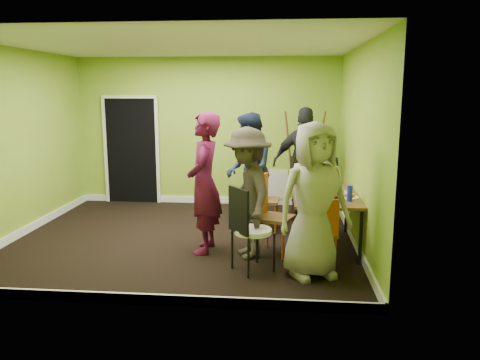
% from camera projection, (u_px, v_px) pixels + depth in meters
% --- Properties ---
extents(ground, '(5.00, 5.00, 0.00)m').
position_uv_depth(ground, '(185.00, 238.00, 7.02)').
color(ground, black).
rests_on(ground, ground).
extents(room_walls, '(5.04, 4.54, 2.82)m').
position_uv_depth(room_walls, '(182.00, 173.00, 6.88)').
color(room_walls, olive).
rests_on(room_walls, ground).
extents(dining_table, '(0.90, 1.50, 0.75)m').
position_uv_depth(dining_table, '(326.00, 198.00, 6.53)').
color(dining_table, black).
rests_on(dining_table, ground).
extents(chair_left_far, '(0.45, 0.45, 1.04)m').
position_uv_depth(chair_left_far, '(259.00, 194.00, 7.31)').
color(chair_left_far, '#D35413').
rests_on(chair_left_far, ground).
extents(chair_left_near, '(0.57, 0.57, 1.07)m').
position_uv_depth(chair_left_near, '(269.00, 210.00, 6.29)').
color(chair_left_near, '#D35413').
rests_on(chair_left_near, ground).
extents(chair_back_end, '(0.60, 0.65, 1.10)m').
position_uv_depth(chair_back_end, '(306.00, 175.00, 7.88)').
color(chair_back_end, '#D35413').
rests_on(chair_back_end, ground).
extents(chair_front_end, '(0.47, 0.47, 0.90)m').
position_uv_depth(chair_front_end, '(321.00, 229.00, 5.72)').
color(chair_front_end, '#D35413').
rests_on(chair_front_end, ground).
extents(chair_bentwood, '(0.58, 0.57, 1.06)m').
position_uv_depth(chair_bentwood, '(248.00, 225.00, 5.61)').
color(chair_bentwood, black).
rests_on(chair_bentwood, ground).
extents(easel, '(0.73, 0.69, 1.83)m').
position_uv_depth(easel, '(304.00, 162.00, 8.43)').
color(easel, brown).
rests_on(easel, ground).
extents(plate_near_left, '(0.24, 0.24, 0.01)m').
position_uv_depth(plate_near_left, '(307.00, 188.00, 6.94)').
color(plate_near_left, white).
rests_on(plate_near_left, dining_table).
extents(plate_near_right, '(0.27, 0.27, 0.01)m').
position_uv_depth(plate_near_right, '(305.00, 200.00, 6.19)').
color(plate_near_right, white).
rests_on(plate_near_right, dining_table).
extents(plate_far_back, '(0.22, 0.22, 0.01)m').
position_uv_depth(plate_far_back, '(325.00, 187.00, 7.02)').
color(plate_far_back, white).
rests_on(plate_far_back, dining_table).
extents(plate_far_front, '(0.24, 0.24, 0.01)m').
position_uv_depth(plate_far_front, '(331.00, 204.00, 5.97)').
color(plate_far_front, white).
rests_on(plate_far_front, dining_table).
extents(plate_wall_back, '(0.27, 0.27, 0.01)m').
position_uv_depth(plate_wall_back, '(339.00, 192.00, 6.64)').
color(plate_wall_back, white).
rests_on(plate_wall_back, dining_table).
extents(plate_wall_front, '(0.26, 0.26, 0.01)m').
position_uv_depth(plate_wall_front, '(349.00, 197.00, 6.33)').
color(plate_wall_front, white).
rests_on(plate_wall_front, dining_table).
extents(thermos, '(0.07, 0.07, 0.24)m').
position_uv_depth(thermos, '(330.00, 187.00, 6.46)').
color(thermos, white).
rests_on(thermos, dining_table).
extents(blue_bottle, '(0.07, 0.07, 0.21)m').
position_uv_depth(blue_bottle, '(350.00, 193.00, 6.10)').
color(blue_bottle, '#192CBF').
rests_on(blue_bottle, dining_table).
extents(orange_bottle, '(0.04, 0.04, 0.07)m').
position_uv_depth(orange_bottle, '(314.00, 189.00, 6.70)').
color(orange_bottle, '#D35413').
rests_on(orange_bottle, dining_table).
extents(glass_mid, '(0.06, 0.06, 0.09)m').
position_uv_depth(glass_mid, '(311.00, 187.00, 6.79)').
color(glass_mid, black).
rests_on(glass_mid, dining_table).
extents(glass_back, '(0.07, 0.07, 0.08)m').
position_uv_depth(glass_back, '(326.00, 186.00, 6.91)').
color(glass_back, black).
rests_on(glass_back, dining_table).
extents(glass_front, '(0.06, 0.06, 0.09)m').
position_uv_depth(glass_front, '(336.00, 199.00, 6.04)').
color(glass_front, black).
rests_on(glass_front, dining_table).
extents(cup_a, '(0.13, 0.13, 0.10)m').
position_uv_depth(cup_a, '(318.00, 193.00, 6.41)').
color(cup_a, white).
rests_on(cup_a, dining_table).
extents(cup_b, '(0.10, 0.10, 0.09)m').
position_uv_depth(cup_b, '(336.00, 190.00, 6.58)').
color(cup_b, white).
rests_on(cup_b, dining_table).
extents(person_standing, '(0.46, 0.69, 1.90)m').
position_uv_depth(person_standing, '(204.00, 183.00, 6.28)').
color(person_standing, '#510D2F').
rests_on(person_standing, ground).
extents(person_left_far, '(0.86, 1.01, 1.84)m').
position_uv_depth(person_left_far, '(249.00, 170.00, 7.50)').
color(person_left_far, '#141C32').
rests_on(person_left_far, ground).
extents(person_left_near, '(0.98, 1.26, 1.72)m').
position_uv_depth(person_left_near, '(248.00, 193.00, 6.09)').
color(person_left_near, '#322C21').
rests_on(person_left_near, ground).
extents(person_back_end, '(1.13, 0.50, 1.91)m').
position_uv_depth(person_back_end, '(306.00, 163.00, 8.00)').
color(person_back_end, black).
rests_on(person_back_end, ground).
extents(person_front_end, '(1.05, 0.89, 1.84)m').
position_uv_depth(person_front_end, '(314.00, 200.00, 5.43)').
color(person_front_end, gray).
rests_on(person_front_end, ground).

